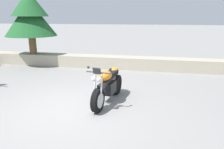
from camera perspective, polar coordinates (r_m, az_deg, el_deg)
The scene contains 4 objects.
ground_plane at distance 6.03m, azimuth -10.00°, elevation -8.48°, with size 120.00×120.00×0.00m, color gray.
stone_wall at distance 10.36m, azimuth -0.34°, elevation 3.30°, with size 36.00×0.80×0.55m, color #A89E89.
motorcycle_orange_centre at distance 6.13m, azimuth -1.21°, elevation -3.02°, with size 0.67×2.06×1.18m.
pine_tree_far_left at distance 11.51m, azimuth -20.72°, elevation 14.50°, with size 2.46×2.46×3.03m.
Camera 1 is at (2.12, -5.12, 2.39)m, focal length 34.89 mm.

